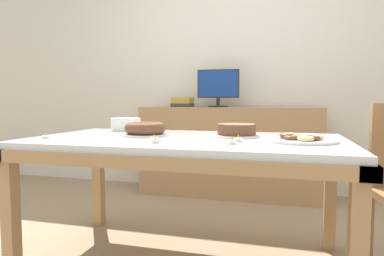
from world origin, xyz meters
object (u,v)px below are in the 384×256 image
(cake_chocolate_round, at_px, (237,131))
(tealight_left_edge, at_px, (154,138))
(tealight_right_edge, at_px, (45,137))
(computer_monitor, at_px, (218,88))
(pastry_platter, at_px, (301,139))
(tealight_centre, at_px, (232,142))
(book_stack, at_px, (183,102))
(tealight_near_cakes, at_px, (155,141))
(cake_golden_bundt, at_px, (145,129))
(tealight_near_front, at_px, (238,139))
(plate_stack, at_px, (126,124))

(cake_chocolate_round, height_order, tealight_left_edge, cake_chocolate_round)
(tealight_right_edge, relative_size, tealight_left_edge, 1.00)
(computer_monitor, xyz_separation_m, tealight_left_edge, (-0.01, -1.72, -0.33))
(computer_monitor, xyz_separation_m, pastry_platter, (0.74, -1.57, -0.33))
(tealight_centre, bearing_deg, tealight_right_edge, -179.50)
(book_stack, distance_m, cake_chocolate_round, 1.61)
(cake_chocolate_round, xyz_separation_m, tealight_near_cakes, (-0.35, -0.42, -0.03))
(pastry_platter, distance_m, tealight_right_edge, 1.39)
(tealight_near_cakes, bearing_deg, cake_golden_bundt, 120.42)
(cake_golden_bundt, distance_m, tealight_centre, 0.63)
(cake_chocolate_round, relative_size, tealight_near_cakes, 6.67)
(book_stack, xyz_separation_m, tealight_right_edge, (-0.26, -1.79, -0.19))
(cake_golden_bundt, relative_size, tealight_left_edge, 7.11)
(pastry_platter, bearing_deg, tealight_near_front, -167.20)
(tealight_near_cakes, relative_size, tealight_centre, 1.00)
(tealight_left_edge, bearing_deg, tealight_near_front, 9.76)
(plate_stack, bearing_deg, tealight_left_edge, -51.04)
(plate_stack, relative_size, tealight_left_edge, 5.25)
(cake_chocolate_round, height_order, tealight_centre, cake_chocolate_round)
(tealight_centre, bearing_deg, computer_monitor, 103.05)
(tealight_right_edge, distance_m, tealight_near_cakes, 0.67)
(pastry_platter, relative_size, plate_stack, 1.70)
(computer_monitor, xyz_separation_m, tealight_right_edge, (-0.63, -1.79, -0.33))
(tealight_right_edge, xyz_separation_m, tealight_left_edge, (0.62, 0.07, 0.00))
(tealight_left_edge, bearing_deg, cake_golden_bundt, 123.46)
(cake_golden_bundt, distance_m, plate_stack, 0.41)
(cake_chocolate_round, distance_m, plate_stack, 0.85)
(plate_stack, xyz_separation_m, tealight_near_cakes, (0.47, -0.63, -0.03))
(cake_golden_bundt, distance_m, tealight_right_edge, 0.56)
(computer_monitor, relative_size, cake_golden_bundt, 1.49)
(tealight_centre, bearing_deg, cake_chocolate_round, 94.38)
(tealight_right_edge, relative_size, tealight_centre, 1.00)
(book_stack, bearing_deg, tealight_near_front, -64.05)
(book_stack, xyz_separation_m, pastry_platter, (1.11, -1.57, -0.19))
(book_stack, bearing_deg, plate_stack, -92.84)
(tealight_right_edge, distance_m, tealight_left_edge, 0.63)
(tealight_right_edge, bearing_deg, computer_monitor, 70.52)
(tealight_right_edge, bearing_deg, tealight_centre, 0.50)
(computer_monitor, distance_m, tealight_near_cakes, 1.85)
(plate_stack, relative_size, tealight_near_cakes, 5.25)
(book_stack, height_order, tealight_near_front, book_stack)
(tealight_right_edge, relative_size, tealight_near_cakes, 1.00)
(cake_chocolate_round, distance_m, tealight_right_edge, 1.09)
(cake_golden_bundt, xyz_separation_m, tealight_near_front, (0.58, -0.14, -0.03))
(book_stack, height_order, pastry_platter, book_stack)
(cake_chocolate_round, xyz_separation_m, tealight_left_edge, (-0.39, -0.31, -0.03))
(book_stack, height_order, cake_golden_bundt, book_stack)
(pastry_platter, xyz_separation_m, tealight_left_edge, (-0.75, -0.15, -0.00))
(tealight_near_front, bearing_deg, pastry_platter, 12.80)
(computer_monitor, relative_size, tealight_centre, 10.60)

